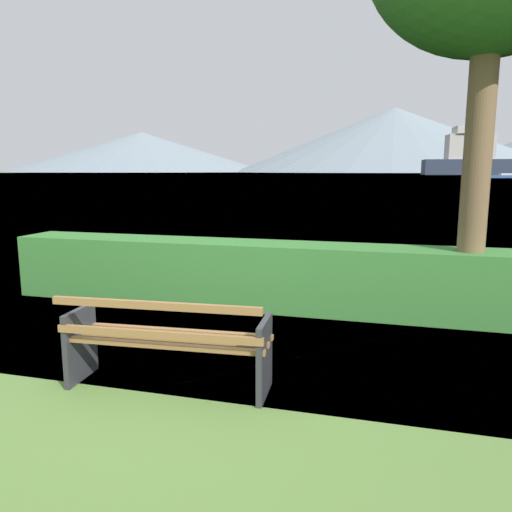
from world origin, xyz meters
The scene contains 6 objects.
ground_plane centered at (0.00, 0.00, 0.00)m, with size 1400.00×1400.00×0.00m, color #567A38.
water_surface centered at (0.00, 309.81, 0.00)m, with size 620.00×620.00×0.00m, color slate.
park_bench centered at (0.00, -0.06, 0.43)m, with size 1.85×0.69×0.87m.
hedge_row centered at (0.00, 2.79, 0.46)m, with size 7.31×0.77×0.92m, color #387A33.
fishing_boat_near centered at (29.63, 136.64, 0.45)m, with size 9.34×4.44×1.19m.
distant_hills centered at (60.11, 564.06, 35.83)m, with size 845.83×378.46×84.17m.
Camera 1 is at (1.87, -3.87, 1.93)m, focal length 34.79 mm.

